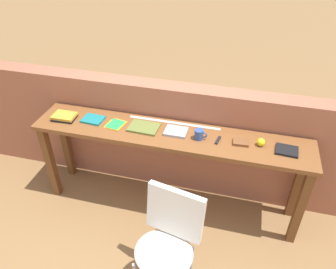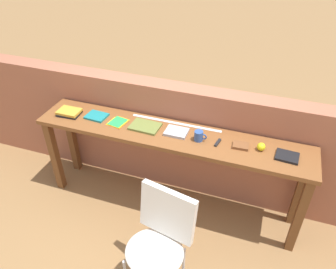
{
  "view_description": "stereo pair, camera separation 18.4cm",
  "coord_description": "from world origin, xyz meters",
  "px_view_note": "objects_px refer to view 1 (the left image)",
  "views": [
    {
      "loc": [
        0.58,
        -1.98,
        2.55
      ],
      "look_at": [
        0.0,
        0.25,
        0.9
      ],
      "focal_mm": 35.0,
      "sensor_mm": 36.0,
      "label": 1
    },
    {
      "loc": [
        0.76,
        -1.93,
        2.55
      ],
      "look_at": [
        0.0,
        0.25,
        0.9
      ],
      "focal_mm": 35.0,
      "sensor_mm": 36.0,
      "label": 2
    }
  ],
  "objects_px": {
    "chair_white_moulded": "(168,239)",
    "book_stack_leftmost": "(64,117)",
    "sports_ball_small": "(261,142)",
    "multitool_folded": "(218,140)",
    "magazine_cycling": "(93,119)",
    "book_repair_rightmost": "(287,150)",
    "book_open_centre": "(144,127)",
    "mug": "(199,134)",
    "pamphlet_pile_colourful": "(115,125)",
    "leather_journal_brown": "(241,142)"
  },
  "relations": [
    {
      "from": "book_stack_leftmost",
      "to": "magazine_cycling",
      "type": "height_order",
      "value": "book_stack_leftmost"
    },
    {
      "from": "chair_white_moulded",
      "to": "magazine_cycling",
      "type": "bearing_deg",
      "value": 138.13
    },
    {
      "from": "multitool_folded",
      "to": "sports_ball_small",
      "type": "relative_size",
      "value": 1.63
    },
    {
      "from": "book_stack_leftmost",
      "to": "magazine_cycling",
      "type": "xyz_separation_m",
      "value": [
        0.27,
        0.04,
        -0.01
      ]
    },
    {
      "from": "book_stack_leftmost",
      "to": "mug",
      "type": "xyz_separation_m",
      "value": [
        1.28,
        0.01,
        0.02
      ]
    },
    {
      "from": "leather_journal_brown",
      "to": "book_repair_rightmost",
      "type": "distance_m",
      "value": 0.37
    },
    {
      "from": "chair_white_moulded",
      "to": "leather_journal_brown",
      "type": "xyz_separation_m",
      "value": [
        0.42,
        0.83,
        0.37
      ]
    },
    {
      "from": "multitool_folded",
      "to": "mug",
      "type": "bearing_deg",
      "value": -176.94
    },
    {
      "from": "book_open_centre",
      "to": "multitool_folded",
      "type": "relative_size",
      "value": 2.4
    },
    {
      "from": "multitool_folded",
      "to": "sports_ball_small",
      "type": "xyz_separation_m",
      "value": [
        0.35,
        0.03,
        0.03
      ]
    },
    {
      "from": "sports_ball_small",
      "to": "magazine_cycling",
      "type": "bearing_deg",
      "value": 179.97
    },
    {
      "from": "book_repair_rightmost",
      "to": "multitool_folded",
      "type": "bearing_deg",
      "value": -175.99
    },
    {
      "from": "pamphlet_pile_colourful",
      "to": "mug",
      "type": "bearing_deg",
      "value": -1.17
    },
    {
      "from": "magazine_cycling",
      "to": "leather_journal_brown",
      "type": "relative_size",
      "value": 1.48
    },
    {
      "from": "book_stack_leftmost",
      "to": "sports_ball_small",
      "type": "xyz_separation_m",
      "value": [
        1.79,
        0.04,
        0.01
      ]
    },
    {
      "from": "book_open_centre",
      "to": "sports_ball_small",
      "type": "height_order",
      "value": "sports_ball_small"
    },
    {
      "from": "magazine_cycling",
      "to": "multitool_folded",
      "type": "xyz_separation_m",
      "value": [
        1.17,
        -0.03,
        -0.0
      ]
    },
    {
      "from": "mug",
      "to": "leather_journal_brown",
      "type": "distance_m",
      "value": 0.36
    },
    {
      "from": "magazine_cycling",
      "to": "book_open_centre",
      "type": "bearing_deg",
      "value": 3.19
    },
    {
      "from": "pamphlet_pile_colourful",
      "to": "mug",
      "type": "relative_size",
      "value": 1.72
    },
    {
      "from": "book_stack_leftmost",
      "to": "book_repair_rightmost",
      "type": "xyz_separation_m",
      "value": [
        2.0,
        0.01,
        -0.01
      ]
    },
    {
      "from": "magazine_cycling",
      "to": "sports_ball_small",
      "type": "relative_size",
      "value": 2.85
    },
    {
      "from": "magazine_cycling",
      "to": "pamphlet_pile_colourful",
      "type": "xyz_separation_m",
      "value": [
        0.23,
        -0.02,
        -0.01
      ]
    },
    {
      "from": "leather_journal_brown",
      "to": "pamphlet_pile_colourful",
      "type": "bearing_deg",
      "value": 177.08
    },
    {
      "from": "chair_white_moulded",
      "to": "sports_ball_small",
      "type": "bearing_deg",
      "value": 55.42
    },
    {
      "from": "book_stack_leftmost",
      "to": "leather_journal_brown",
      "type": "bearing_deg",
      "value": 1.08
    },
    {
      "from": "chair_white_moulded",
      "to": "pamphlet_pile_colourful",
      "type": "bearing_deg",
      "value": 130.81
    },
    {
      "from": "sports_ball_small",
      "to": "multitool_folded",
      "type": "bearing_deg",
      "value": -175.49
    },
    {
      "from": "magazine_cycling",
      "to": "sports_ball_small",
      "type": "bearing_deg",
      "value": 4.19
    },
    {
      "from": "book_repair_rightmost",
      "to": "sports_ball_small",
      "type": "bearing_deg",
      "value": 176.29
    },
    {
      "from": "multitool_folded",
      "to": "chair_white_moulded",
      "type": "bearing_deg",
      "value": -105.68
    },
    {
      "from": "book_repair_rightmost",
      "to": "chair_white_moulded",
      "type": "bearing_deg",
      "value": -130.05
    },
    {
      "from": "chair_white_moulded",
      "to": "multitool_folded",
      "type": "height_order",
      "value": "multitool_folded"
    },
    {
      "from": "chair_white_moulded",
      "to": "sports_ball_small",
      "type": "height_order",
      "value": "sports_ball_small"
    },
    {
      "from": "chair_white_moulded",
      "to": "mug",
      "type": "height_order",
      "value": "mug"
    },
    {
      "from": "book_stack_leftmost",
      "to": "leather_journal_brown",
      "type": "height_order",
      "value": "book_stack_leftmost"
    },
    {
      "from": "leather_journal_brown",
      "to": "book_repair_rightmost",
      "type": "xyz_separation_m",
      "value": [
        0.37,
        -0.02,
        -0.0
      ]
    },
    {
      "from": "pamphlet_pile_colourful",
      "to": "book_repair_rightmost",
      "type": "bearing_deg",
      "value": -0.31
    },
    {
      "from": "book_repair_rightmost",
      "to": "book_stack_leftmost",
      "type": "bearing_deg",
      "value": -175.48
    },
    {
      "from": "book_open_centre",
      "to": "mug",
      "type": "height_order",
      "value": "mug"
    },
    {
      "from": "pamphlet_pile_colourful",
      "to": "book_open_centre",
      "type": "relative_size",
      "value": 0.72
    },
    {
      "from": "pamphlet_pile_colourful",
      "to": "book_open_centre",
      "type": "bearing_deg",
      "value": 2.64
    },
    {
      "from": "chair_white_moulded",
      "to": "multitool_folded",
      "type": "distance_m",
      "value": 0.92
    },
    {
      "from": "sports_ball_small",
      "to": "book_repair_rightmost",
      "type": "distance_m",
      "value": 0.21
    },
    {
      "from": "book_stack_leftmost",
      "to": "book_open_centre",
      "type": "bearing_deg",
      "value": 2.57
    },
    {
      "from": "magazine_cycling",
      "to": "book_open_centre",
      "type": "height_order",
      "value": "book_open_centre"
    },
    {
      "from": "book_stack_leftmost",
      "to": "book_repair_rightmost",
      "type": "relative_size",
      "value": 1.22
    },
    {
      "from": "chair_white_moulded",
      "to": "book_stack_leftmost",
      "type": "relative_size",
      "value": 4.11
    },
    {
      "from": "chair_white_moulded",
      "to": "leather_journal_brown",
      "type": "height_order",
      "value": "leather_journal_brown"
    },
    {
      "from": "book_open_centre",
      "to": "magazine_cycling",
      "type": "bearing_deg",
      "value": -178.66
    }
  ]
}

